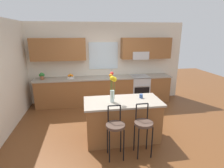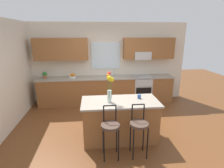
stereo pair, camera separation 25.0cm
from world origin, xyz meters
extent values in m
plane|color=brown|center=(0.00, 0.00, 0.00)|extent=(14.00, 14.00, 0.00)
cube|color=beige|center=(-2.56, 0.30, 1.35)|extent=(0.12, 4.60, 2.70)
cube|color=beige|center=(0.00, 2.06, 1.35)|extent=(5.60, 0.12, 2.70)
cube|color=brown|center=(-1.45, 1.83, 1.85)|extent=(1.71, 0.34, 0.70)
cube|color=brown|center=(1.45, 1.83, 1.85)|extent=(1.71, 0.34, 0.70)
cube|color=silver|center=(0.00, 1.99, 1.60)|extent=(0.99, 0.03, 0.90)
cube|color=#B7BABC|center=(1.22, 1.80, 1.62)|extent=(0.56, 0.36, 0.26)
cube|color=brown|center=(0.00, 1.70, 0.44)|extent=(4.50, 0.60, 0.88)
cube|color=#9E9384|center=(0.00, 1.70, 0.90)|extent=(4.56, 0.64, 0.04)
cube|color=#B7BABC|center=(0.27, 1.70, 0.85)|extent=(0.54, 0.38, 0.11)
cylinder|color=#B7BABC|center=(0.27, 1.86, 1.03)|extent=(0.02, 0.02, 0.22)
cylinder|color=#B7BABC|center=(0.27, 1.80, 1.14)|extent=(0.02, 0.12, 0.02)
cube|color=#B7BABC|center=(1.22, 1.68, 0.46)|extent=(0.60, 0.60, 0.92)
cube|color=black|center=(1.22, 1.38, 0.40)|extent=(0.52, 0.02, 0.40)
cylinder|color=#B7BABC|center=(1.22, 1.35, 0.66)|extent=(0.50, 0.02, 0.02)
cube|color=brown|center=(0.13, -0.53, 0.44)|extent=(1.60, 0.74, 0.88)
cube|color=#9E9384|center=(0.13, -0.53, 0.90)|extent=(1.68, 0.82, 0.04)
cylinder|color=black|center=(-0.28, -1.29, 0.33)|extent=(0.02, 0.02, 0.66)
cylinder|color=black|center=(-0.01, -1.29, 0.33)|extent=(0.02, 0.02, 0.66)
cylinder|color=black|center=(-0.28, -1.02, 0.33)|extent=(0.02, 0.02, 0.66)
cylinder|color=black|center=(-0.01, -1.02, 0.33)|extent=(0.02, 0.02, 0.66)
cylinder|color=#4C382D|center=(-0.14, -1.16, 0.69)|extent=(0.36, 0.36, 0.05)
cylinder|color=black|center=(-0.26, -1.02, 0.87)|extent=(0.02, 0.02, 0.32)
cylinder|color=black|center=(-0.03, -1.02, 0.87)|extent=(0.02, 0.02, 0.32)
cylinder|color=black|center=(-0.14, -1.02, 1.03)|extent=(0.23, 0.02, 0.02)
cylinder|color=black|center=(0.27, -1.29, 0.33)|extent=(0.02, 0.02, 0.66)
cylinder|color=black|center=(0.54, -1.29, 0.33)|extent=(0.02, 0.02, 0.66)
cylinder|color=black|center=(0.27, -1.02, 0.33)|extent=(0.02, 0.02, 0.66)
cylinder|color=black|center=(0.54, -1.02, 0.33)|extent=(0.02, 0.02, 0.66)
cylinder|color=#4C382D|center=(0.41, -1.16, 0.69)|extent=(0.36, 0.36, 0.05)
cylinder|color=black|center=(0.29, -1.02, 0.87)|extent=(0.02, 0.02, 0.32)
cylinder|color=black|center=(0.52, -1.02, 0.87)|extent=(0.02, 0.02, 0.32)
cylinder|color=black|center=(0.41, -1.02, 1.03)|extent=(0.23, 0.02, 0.02)
cylinder|color=silver|center=(-0.11, -0.56, 1.05)|extent=(0.09, 0.09, 0.26)
cylinder|color=#3D722D|center=(-0.06, -0.56, 1.21)|extent=(0.01, 0.01, 0.42)
sphere|color=yellow|center=(-0.06, -0.56, 1.42)|extent=(0.11, 0.11, 0.11)
cylinder|color=#3D722D|center=(-0.11, -0.52, 1.27)|extent=(0.01, 0.01, 0.54)
sphere|color=red|center=(-0.11, -0.52, 1.54)|extent=(0.07, 0.07, 0.07)
cylinder|color=#3D722D|center=(-0.14, -0.56, 1.25)|extent=(0.01, 0.01, 0.51)
sphere|color=orange|center=(-0.14, -0.56, 1.51)|extent=(0.07, 0.07, 0.07)
cylinder|color=#3D722D|center=(-0.12, -0.60, 1.23)|extent=(0.01, 0.01, 0.46)
sphere|color=yellow|center=(-0.12, -0.60, 1.46)|extent=(0.10, 0.10, 0.10)
cylinder|color=#33518C|center=(0.58, -0.42, 0.97)|extent=(0.08, 0.08, 0.09)
cylinder|color=silver|center=(-1.13, 1.70, 0.95)|extent=(0.24, 0.24, 0.06)
sphere|color=orange|center=(-1.07, 1.70, 1.01)|extent=(0.08, 0.08, 0.08)
sphere|color=orange|center=(-1.13, 1.75, 1.01)|extent=(0.07, 0.07, 0.07)
sphere|color=orange|center=(-1.18, 1.70, 1.01)|extent=(0.07, 0.07, 0.07)
sphere|color=orange|center=(-1.13, 1.70, 1.04)|extent=(0.07, 0.07, 0.07)
cylinder|color=#9E5B3D|center=(-2.01, 1.70, 0.98)|extent=(0.11, 0.11, 0.11)
sphere|color=#2D7A33|center=(-2.01, 1.70, 1.09)|extent=(0.11, 0.11, 0.11)
sphere|color=#2D7A33|center=(-2.05, 1.71, 1.06)|extent=(0.10, 0.10, 0.10)
sphere|color=#2D7A33|center=(-1.97, 1.69, 1.07)|extent=(0.10, 0.10, 0.10)
camera|label=1|loc=(-0.68, -4.07, 2.34)|focal=28.47mm
camera|label=2|loc=(-0.43, -4.11, 2.34)|focal=28.47mm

